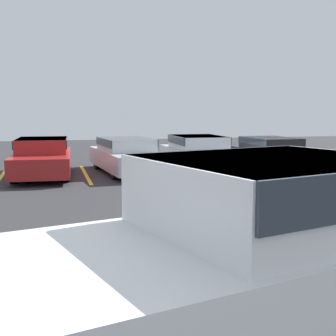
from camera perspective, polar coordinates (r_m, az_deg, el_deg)
name	(u,v)px	position (r m, az deg, el deg)	size (l,w,h in m)	color
ground_plane	(268,315)	(5.42, 12.13, -17.11)	(60.00, 60.00, 0.00)	#2D2D30
stall_stripe_b	(1,177)	(16.26, -19.73, -1.07)	(0.12, 4.68, 0.01)	yellow
stall_stripe_c	(86,174)	(16.22, -10.00, -0.77)	(0.12, 4.68, 0.01)	yellow
stall_stripe_d	(164,172)	(16.64, -0.49, -0.47)	(0.12, 4.68, 0.01)	yellow
stall_stripe_e	(236,169)	(17.49, 8.32, -0.17)	(0.12, 4.68, 0.01)	yellow
stall_stripe_f	(303,167)	(18.71, 16.15, 0.10)	(0.12, 4.68, 0.01)	yellow
pickup_truck	(300,252)	(4.57, 15.75, -9.79)	(6.28, 3.60, 1.80)	white
parked_sedan_b	(43,156)	(15.94, -15.05, 1.39)	(1.99, 4.60, 1.27)	maroon
parked_sedan_c	(126,154)	(16.42, -5.10, 1.68)	(2.22, 4.88, 1.22)	#B7BABF
parked_sedan_d	(198,152)	(16.81, 3.72, 1.91)	(1.87, 4.63, 1.27)	#B7BABF
parked_sedan_e	(271,152)	(18.01, 12.46, 1.94)	(2.03, 4.38, 1.16)	#232326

